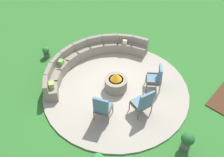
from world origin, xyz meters
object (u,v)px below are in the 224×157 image
at_px(lounge_chair_front_left, 102,107).
at_px(curved_stone_bench, 89,58).
at_px(lounge_chair_front_right, 143,102).
at_px(potted_plant_1, 187,141).
at_px(potted_plant_0, 46,52).
at_px(lounge_chair_back_left, 156,77).
at_px(fire_pit, 116,83).

bearing_deg(lounge_chair_front_left, curved_stone_bench, 119.93).
height_order(lounge_chair_front_right, potted_plant_1, lounge_chair_front_right).
bearing_deg(potted_plant_0, lounge_chair_front_right, -87.15).
bearing_deg(lounge_chair_back_left, potted_plant_0, 71.05).
distance_m(curved_stone_bench, potted_plant_0, 2.00).
bearing_deg(curved_stone_bench, lounge_chair_back_left, -77.09).
distance_m(curved_stone_bench, lounge_chair_back_left, 2.99).
distance_m(lounge_chair_front_left, lounge_chair_front_right, 1.37).
height_order(lounge_chair_back_left, potted_plant_0, lounge_chair_back_left).
height_order(curved_stone_bench, potted_plant_0, curved_stone_bench).
distance_m(curved_stone_bench, potted_plant_1, 5.13).
height_order(curved_stone_bench, lounge_chair_front_right, lounge_chair_front_right).
bearing_deg(lounge_chair_back_left, lounge_chair_front_left, 131.36).
distance_m(lounge_chair_front_right, potted_plant_0, 5.08).
bearing_deg(lounge_chair_back_left, fire_pit, 95.92).
bearing_deg(lounge_chair_front_left, potted_plant_1, -5.69).
bearing_deg(lounge_chair_front_left, lounge_chair_front_right, 26.50).
distance_m(lounge_chair_back_left, potted_plant_0, 4.95).
bearing_deg(potted_plant_1, lounge_chair_front_right, 85.20).
bearing_deg(fire_pit, potted_plant_1, -97.82).
relative_size(fire_pit, lounge_chair_front_right, 0.77).
xyz_separation_m(fire_pit, lounge_chair_front_right, (-0.30, -1.46, 0.27)).
distance_m(lounge_chair_back_left, potted_plant_1, 2.62).
bearing_deg(potted_plant_0, curved_stone_bench, -63.29).
bearing_deg(curved_stone_bench, lounge_chair_front_right, -101.14).
relative_size(fire_pit, curved_stone_bench, 0.18).
xyz_separation_m(lounge_chair_front_left, lounge_chair_back_left, (2.38, -0.47, -0.04)).
bearing_deg(fire_pit, potted_plant_0, 98.62).
distance_m(fire_pit, potted_plant_1, 3.27).
bearing_deg(lounge_chair_back_left, lounge_chair_front_right, 158.77).
relative_size(lounge_chair_front_left, lounge_chair_back_left, 1.11).
relative_size(curved_stone_bench, lounge_chair_front_left, 4.18).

